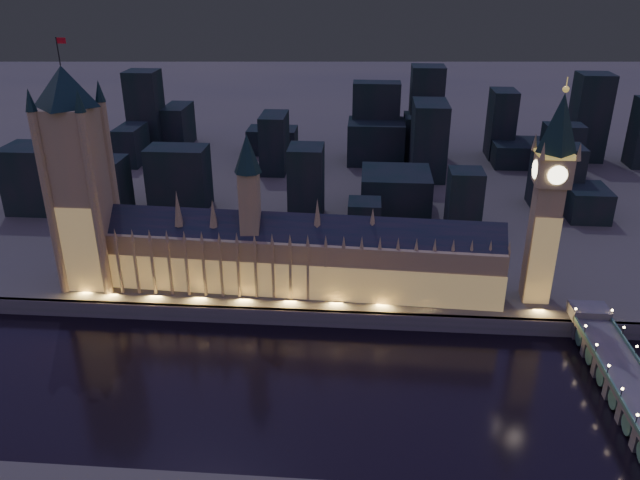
# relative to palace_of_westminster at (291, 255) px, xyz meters

# --- Properties ---
(ground_plane) EXTENTS (2000.00, 2000.00, 0.00)m
(ground_plane) POSITION_rel_palace_of_westminster_xyz_m (9.70, -61.75, -26.37)
(ground_plane) COLOR black
(ground_plane) RESTS_ON ground
(north_bank) EXTENTS (2000.00, 960.00, 8.00)m
(north_bank) POSITION_rel_palace_of_westminster_xyz_m (9.70, 458.25, -22.37)
(north_bank) COLOR #3F3F3A
(north_bank) RESTS_ON ground
(embankment_wall) EXTENTS (2000.00, 2.50, 8.00)m
(embankment_wall) POSITION_rel_palace_of_westminster_xyz_m (9.70, -20.75, -22.37)
(embankment_wall) COLOR #424943
(embankment_wall) RESTS_ON ground
(palace_of_westminster) EXTENTS (202.00, 29.75, 78.00)m
(palace_of_westminster) POSITION_rel_palace_of_westminster_xyz_m (0.00, 0.00, 0.00)
(palace_of_westminster) COLOR #8A7D58
(palace_of_westminster) RESTS_ON north_bank
(victoria_tower) EXTENTS (31.68, 31.68, 119.07)m
(victoria_tower) POSITION_rel_palace_of_westminster_xyz_m (-100.30, 0.17, 40.67)
(victoria_tower) COLOR #8A7D58
(victoria_tower) RESTS_ON north_bank
(elizabeth_tower) EXTENTS (18.00, 18.00, 104.87)m
(elizabeth_tower) POSITION_rel_palace_of_westminster_xyz_m (117.70, 0.17, 40.02)
(elizabeth_tower) COLOR #8A7D58
(elizabeth_tower) RESTS_ON north_bank
(westminster_bridge) EXTENTS (16.80, 113.00, 15.90)m
(westminster_bridge) POSITION_rel_palace_of_westminster_xyz_m (138.63, -65.21, -20.37)
(westminster_bridge) COLOR #424943
(westminster_bridge) RESTS_ON ground
(city_backdrop) EXTENTS (476.94, 215.63, 73.18)m
(city_backdrop) POSITION_rel_palace_of_westminster_xyz_m (47.39, 184.75, 4.24)
(city_backdrop) COLOR black
(city_backdrop) RESTS_ON north_bank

